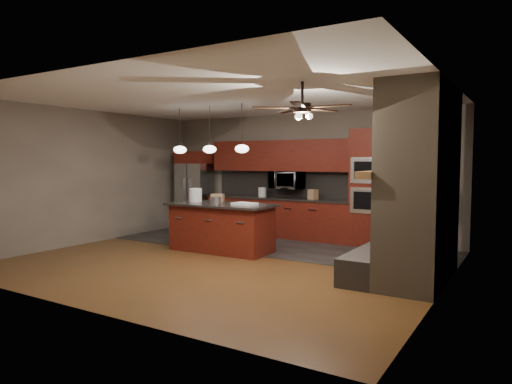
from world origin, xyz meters
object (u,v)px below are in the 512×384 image
Objects in this scene: kitchen_island at (221,227)px; paint_can at (216,201)px; white_bucket at (196,195)px; oven_tower at (372,188)px; paint_tray at (245,204)px; microwave at (287,180)px; cardboard_box at (218,198)px; counter_bucket at (262,192)px; refrigerator at (196,191)px; counter_box at (313,194)px.

kitchen_island is 0.54m from paint_can.
white_bucket is at bearing 165.78° from paint_can.
paint_tray is (-1.76, -2.04, -0.25)m from oven_tower.
microwave is 3.00× the size of cardboard_box.
kitchen_island is at bearing -81.77° from counter_bucket.
refrigerator is 3.20m from counter_box.
counter_bucket is at bearing 79.89° from white_bucket.
kitchen_island is 2.14m from counter_bucket.
oven_tower is 2.71m from paint_tray.
kitchen_island is (-2.30, -2.04, -0.73)m from oven_tower.
cardboard_box reaches higher than kitchen_island.
cardboard_box is (0.36, 0.24, -0.06)m from white_bucket.
counter_bucket is (0.36, 2.01, -0.05)m from white_bucket.
cardboard_box is at bearing 135.43° from kitchen_island.
microwave is at bearing 64.63° from white_bucket.
cardboard_box is 1.14× the size of counter_box.
white_bucket is (-0.98, -2.06, -0.24)m from microwave.
refrigerator reaches higher than white_bucket.
microwave is 1.70× the size of paint_tray.
refrigerator is at bearing -179.06° from oven_tower.
refrigerator is at bearing 117.13° from cardboard_box.
microwave reaches higher than white_bucket.
kitchen_island is at bearing -3.21° from white_bucket.
cardboard_box is 1.13× the size of counter_bucket.
counter_box is (-1.29, -0.04, -0.18)m from oven_tower.
counter_bucket reaches higher than paint_can.
kitchen_island is 0.72m from paint_tray.
refrigerator is 0.94× the size of kitchen_island.
counter_bucket is at bearing 97.57° from kitchen_island.
counter_bucket is (1.90, 0.08, 0.03)m from refrigerator.
paint_can is at bearing -14.22° from white_bucket.
microwave is 2.14m from paint_tray.
oven_tower reaches higher than counter_box.
counter_box is at bearing -178.10° from oven_tower.
microwave is 2.27m from paint_can.
counter_bucket is 1.31m from counter_box.
counter_box reaches higher than paint_tray.
refrigerator is (-2.52, -0.13, -0.32)m from microwave.
counter_bucket is at bearing 68.81° from cardboard_box.
white_bucket is 1.26× the size of counter_box.
microwave reaches higher than paint_tray.
oven_tower is at bearing 34.15° from white_bucket.
paint_can is 2.36m from counter_box.
refrigerator reaches higher than microwave.
white_bucket reaches higher than kitchen_island.
kitchen_island is at bearing -41.86° from refrigerator.
white_bucket reaches higher than counter_box.
paint_can is 2.18m from counter_bucket.
paint_can is (-0.05, -0.12, 0.52)m from kitchen_island.
white_bucket is at bearing -105.44° from counter_box.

